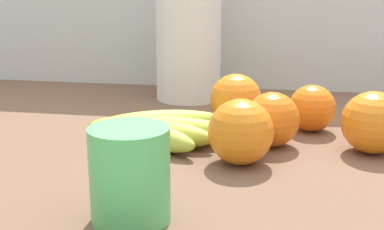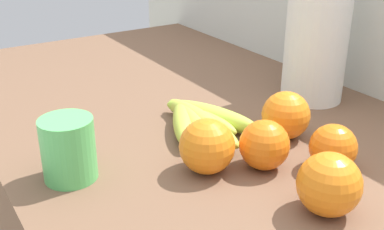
% 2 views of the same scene
% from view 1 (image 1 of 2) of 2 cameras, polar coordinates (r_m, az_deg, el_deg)
% --- Properties ---
extents(wall_back, '(2.38, 0.06, 1.30)m').
position_cam_1_polar(wall_back, '(1.20, 15.30, -10.61)').
color(wall_back, silver).
rests_on(wall_back, ground).
extents(banana_bunch, '(0.21, 0.16, 0.04)m').
position_cam_1_polar(banana_bunch, '(0.72, -4.01, -1.55)').
color(banana_bunch, '#B1C33F').
rests_on(banana_bunch, counter).
extents(orange_back_left, '(0.07, 0.07, 0.07)m').
position_cam_1_polar(orange_back_left, '(0.71, 8.64, -0.48)').
color(orange_back_left, orange).
rests_on(orange_back_left, counter).
extents(orange_center, '(0.08, 0.08, 0.08)m').
position_cam_1_polar(orange_center, '(0.71, 18.95, -0.77)').
color(orange_center, orange).
rests_on(orange_center, counter).
extents(orange_back_right, '(0.07, 0.07, 0.07)m').
position_cam_1_polar(orange_back_right, '(0.79, 12.84, 0.72)').
color(orange_back_right, orange).
rests_on(orange_back_right, counter).
extents(orange_right, '(0.08, 0.08, 0.08)m').
position_cam_1_polar(orange_right, '(0.80, 4.75, 1.65)').
color(orange_right, orange).
rests_on(orange_right, counter).
extents(orange_front, '(0.08, 0.08, 0.08)m').
position_cam_1_polar(orange_front, '(0.64, 5.29, -1.82)').
color(orange_front, orange).
rests_on(orange_front, counter).
extents(paper_towel_roll, '(0.12, 0.12, 0.29)m').
position_cam_1_polar(paper_towel_roll, '(0.96, -0.37, 9.53)').
color(paper_towel_roll, white).
rests_on(paper_towel_roll, counter).
extents(mug, '(0.07, 0.07, 0.09)m').
position_cam_1_polar(mug, '(0.49, -6.72, -6.42)').
color(mug, '#56BF61').
rests_on(mug, counter).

